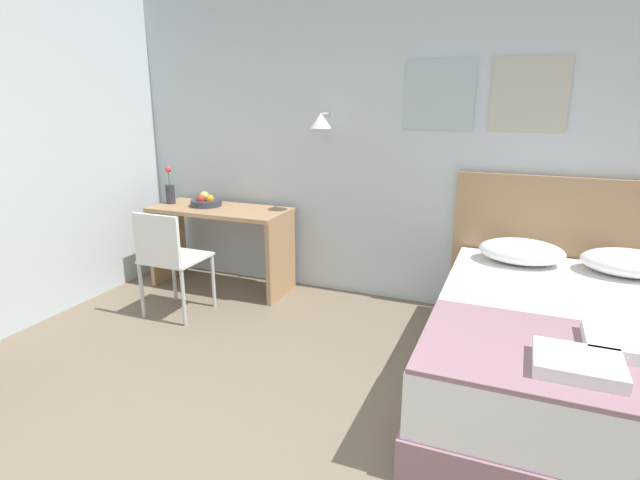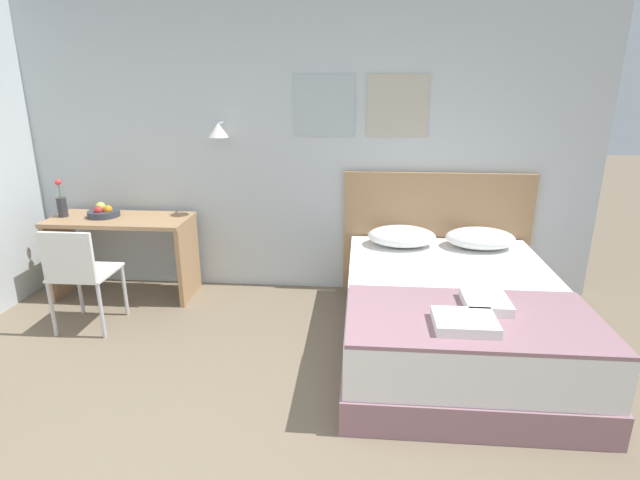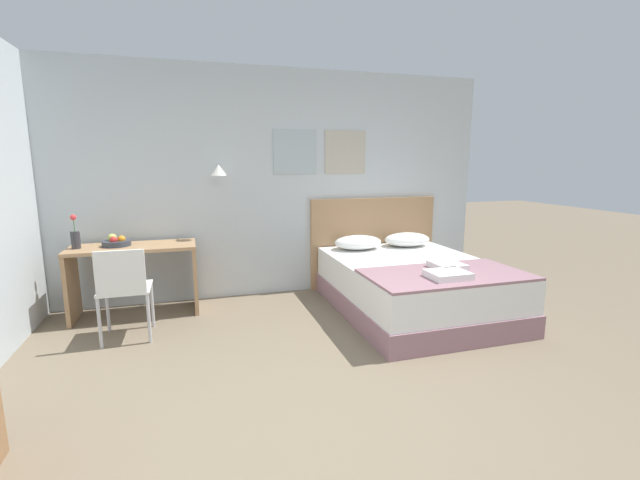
{
  "view_description": "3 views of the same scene",
  "coord_description": "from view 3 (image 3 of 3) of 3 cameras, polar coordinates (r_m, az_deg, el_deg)",
  "views": [
    {
      "loc": [
        1.0,
        -1.2,
        1.68
      ],
      "look_at": [
        -0.25,
        1.83,
        0.74
      ],
      "focal_mm": 28.0,
      "sensor_mm": 36.0,
      "label": 1
    },
    {
      "loc": [
        0.69,
        -1.67,
        1.93
      ],
      "look_at": [
        0.41,
        1.65,
        0.84
      ],
      "focal_mm": 28.0,
      "sensor_mm": 36.0,
      "label": 2
    },
    {
      "loc": [
        -0.87,
        -2.24,
        1.6
      ],
      "look_at": [
        0.45,
        2.07,
        0.76
      ],
      "focal_mm": 24.0,
      "sensor_mm": 36.0,
      "label": 3
    }
  ],
  "objects": [
    {
      "name": "flower_vase",
      "position": [
        4.87,
        -29.84,
        0.33
      ],
      "size": [
        0.08,
        0.08,
        0.34
      ],
      "color": "#333338",
      "rests_on": "desk"
    },
    {
      "name": "headboard",
      "position": [
        5.56,
        7.13,
        -0.24
      ],
      "size": [
        1.68,
        0.06,
        1.14
      ],
      "color": "#A87F56",
      "rests_on": "ground_plane"
    },
    {
      "name": "folded_towel_near_foot",
      "position": [
        4.31,
        16.58,
        -3.31
      ],
      "size": [
        0.27,
        0.33,
        0.06
      ],
      "color": "white",
      "rests_on": "throw_blanket"
    },
    {
      "name": "ground_plane",
      "position": [
        2.89,
        3.84,
        -23.11
      ],
      "size": [
        24.0,
        24.0,
        0.0
      ],
      "primitive_type": "plane",
      "color": "#756651"
    },
    {
      "name": "wall_back",
      "position": [
        5.12,
        -7.18,
        7.44
      ],
      "size": [
        5.52,
        0.31,
        2.65
      ],
      "color": "silver",
      "rests_on": "ground_plane"
    },
    {
      "name": "fruit_bowl",
      "position": [
        4.84,
        -25.53,
        -0.25
      ],
      "size": [
        0.27,
        0.27,
        0.12
      ],
      "color": "#333842",
      "rests_on": "desk"
    },
    {
      "name": "desk",
      "position": [
        4.85,
        -23.49,
        -3.22
      ],
      "size": [
        1.24,
        0.53,
        0.74
      ],
      "color": "#A87F56",
      "rests_on": "ground_plane"
    },
    {
      "name": "pillow_left",
      "position": [
        5.16,
        5.09,
        -0.32
      ],
      "size": [
        0.58,
        0.41,
        0.17
      ],
      "color": "white",
      "rests_on": "bed"
    },
    {
      "name": "throw_blanket",
      "position": [
        4.15,
        16.47,
        -4.43
      ],
      "size": [
        1.51,
        0.82,
        0.02
      ],
      "color": "gray",
      "rests_on": "bed"
    },
    {
      "name": "pillow_right",
      "position": [
        5.44,
        11.54,
        0.07
      ],
      "size": [
        0.58,
        0.41,
        0.17
      ],
      "color": "white",
      "rests_on": "bed"
    },
    {
      "name": "folded_towel_mid_bed",
      "position": [
        3.98,
        16.68,
        -4.44
      ],
      "size": [
        0.35,
        0.29,
        0.06
      ],
      "color": "white",
      "rests_on": "throw_blanket"
    },
    {
      "name": "bed",
      "position": [
        4.71,
        12.31,
        -6.08
      ],
      "size": [
        1.56,
        2.05,
        0.55
      ],
      "color": "gray",
      "rests_on": "ground_plane"
    },
    {
      "name": "desk_chair",
      "position": [
        4.17,
        -24.73,
        -5.54
      ],
      "size": [
        0.44,
        0.44,
        0.85
      ],
      "color": "white",
      "rests_on": "ground_plane"
    }
  ]
}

